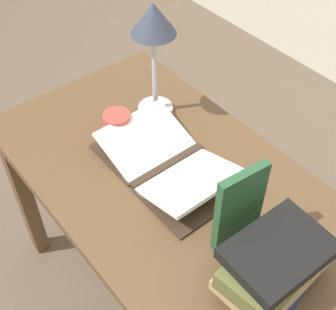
# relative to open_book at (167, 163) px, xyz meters

# --- Properties ---
(ground_plane) EXTENTS (12.00, 12.00, 0.00)m
(ground_plane) POSITION_rel_open_book_xyz_m (0.04, -0.02, -0.79)
(ground_plane) COLOR brown
(reading_desk) EXTENTS (1.26, 0.72, 0.77)m
(reading_desk) POSITION_rel_open_book_xyz_m (0.04, -0.02, -0.14)
(reading_desk) COLOR brown
(reading_desk) RESTS_ON ground_plane
(open_book) EXTENTS (0.48, 0.29, 0.08)m
(open_book) POSITION_rel_open_book_xyz_m (0.00, 0.00, 0.00)
(open_book) COLOR #38281E
(open_book) RESTS_ON reading_desk
(book_stack_tall) EXTENTS (0.21, 0.31, 0.17)m
(book_stack_tall) POSITION_rel_open_book_xyz_m (0.48, -0.05, 0.06)
(book_stack_tall) COLOR #1E284C
(book_stack_tall) RESTS_ON reading_desk
(book_standing_upright) EXTENTS (0.04, 0.15, 0.27)m
(book_standing_upright) POSITION_rel_open_book_xyz_m (0.32, -0.02, 0.11)
(book_standing_upright) COLOR #234C2D
(book_standing_upright) RESTS_ON reading_desk
(reading_lamp) EXTENTS (0.15, 0.15, 0.42)m
(reading_lamp) POSITION_rel_open_book_xyz_m (-0.25, 0.15, 0.30)
(reading_lamp) COLOR #ADADB2
(reading_lamp) RESTS_ON reading_desk
(coffee_mug) EXTENTS (0.09, 0.12, 0.08)m
(coffee_mug) POSITION_rel_open_book_xyz_m (-0.23, -0.03, 0.02)
(coffee_mug) COLOR #B74238
(coffee_mug) RESTS_ON reading_desk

